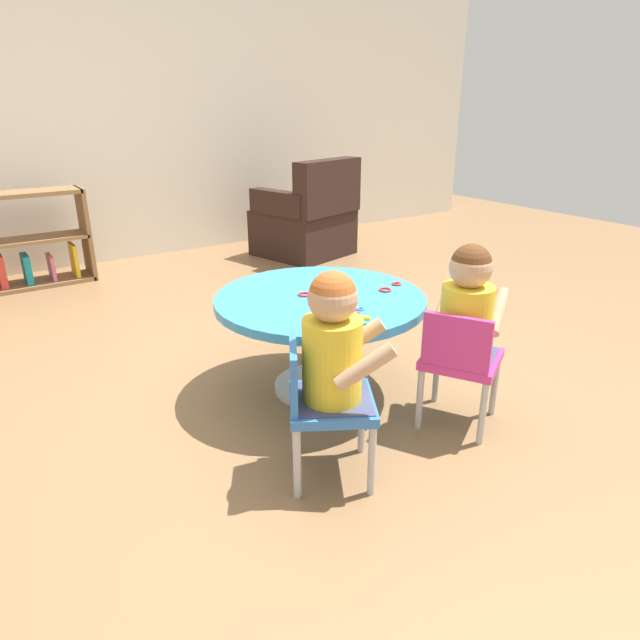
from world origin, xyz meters
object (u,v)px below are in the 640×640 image
object	(u,v)px
seated_child_left	(334,343)
armchair_dark	(307,221)
child_chair_right	(460,361)
rolling_pin	(342,316)
craft_table	(320,317)
seated_child_right	(467,306)
bookshelf_low	(21,246)
craft_scissors	(354,307)
child_chair_left	(322,402)

from	to	relation	value
seated_child_left	armchair_dark	world-z (taller)	armchair_dark
seated_child_left	child_chair_right	bearing A→B (deg)	-1.87
seated_child_left	rolling_pin	size ratio (longest dim) A/B	2.70
armchair_dark	rolling_pin	distance (m)	2.86
seated_child_left	rolling_pin	bearing A→B (deg)	49.13
craft_table	seated_child_left	distance (m)	0.68
seated_child_right	rolling_pin	distance (m)	0.51
seated_child_left	child_chair_right	distance (m)	0.67
bookshelf_low	craft_scissors	distance (m)	2.93
armchair_dark	child_chair_left	bearing A→B (deg)	-121.99
craft_table	child_chair_left	size ratio (longest dim) A/B	1.80
armchair_dark	craft_scissors	bearing A→B (deg)	-118.60
child_chair_right	craft_scissors	bearing A→B (deg)	124.46
child_chair_right	craft_scissors	size ratio (longest dim) A/B	3.76
rolling_pin	armchair_dark	bearing A→B (deg)	59.87
seated_child_left	bookshelf_low	size ratio (longest dim) A/B	0.55
seated_child_right	craft_scissors	distance (m)	0.47
child_chair_left	seated_child_left	distance (m)	0.23
craft_scissors	child_chair_left	bearing A→B (deg)	-139.65
craft_table	craft_scissors	xyz separation A→B (m)	(0.03, -0.21, 0.11)
craft_table	bookshelf_low	bearing A→B (deg)	109.77
child_chair_right	seated_child_right	xyz separation A→B (m)	(0.03, 0.02, 0.23)
craft_table	rolling_pin	xyz separation A→B (m)	(-0.11, -0.32, 0.13)
seated_child_right	craft_scissors	world-z (taller)	seated_child_right
child_chair_left	craft_scissors	distance (m)	0.55
craft_table	bookshelf_low	size ratio (longest dim) A/B	1.04
armchair_dark	craft_scissors	xyz separation A→B (m)	(-1.29, -2.36, 0.17)
child_chair_right	armchair_dark	distance (m)	2.93
armchair_dark	seated_child_right	bearing A→B (deg)	-110.02
craft_scissors	child_chair_right	bearing A→B (deg)	-55.54
child_chair_left	craft_scissors	bearing A→B (deg)	40.35
armchair_dark	craft_table	bearing A→B (deg)	-121.60
armchair_dark	rolling_pin	world-z (taller)	armchair_dark
seated_child_right	child_chair_right	bearing A→B (deg)	-150.56
rolling_pin	craft_scissors	xyz separation A→B (m)	(0.14, 0.10, -0.02)
rolling_pin	craft_table	bearing A→B (deg)	71.05
child_chair_left	rolling_pin	world-z (taller)	child_chair_left
child_chair_left	bookshelf_low	distance (m)	3.15
child_chair_left	bookshelf_low	size ratio (longest dim) A/B	0.58
bookshelf_low	rolling_pin	xyz separation A→B (m)	(0.81, -2.87, 0.19)
child_chair_left	rolling_pin	distance (m)	0.40
seated_child_left	child_chair_right	size ratio (longest dim) A/B	0.95
bookshelf_low	rolling_pin	distance (m)	2.98
child_chair_right	armchair_dark	world-z (taller)	armchair_dark
craft_table	armchair_dark	world-z (taller)	armchair_dark
seated_child_left	craft_scissors	size ratio (longest dim) A/B	3.58
craft_scissors	seated_child_right	bearing A→B (deg)	-50.65
armchair_dark	bookshelf_low	bearing A→B (deg)	169.83
child_chair_left	craft_scissors	xyz separation A→B (m)	(0.40, 0.34, 0.17)
child_chair_right	rolling_pin	xyz separation A→B (m)	(-0.40, 0.28, 0.20)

